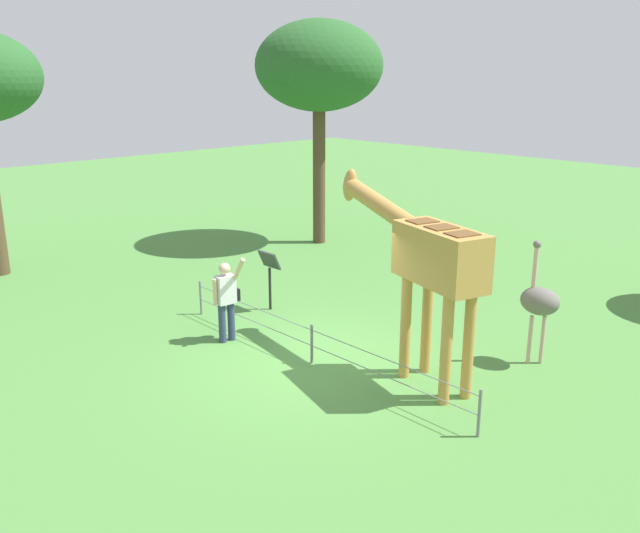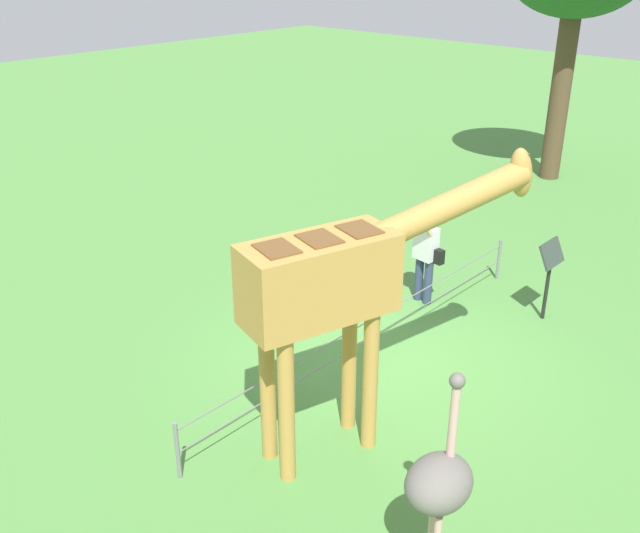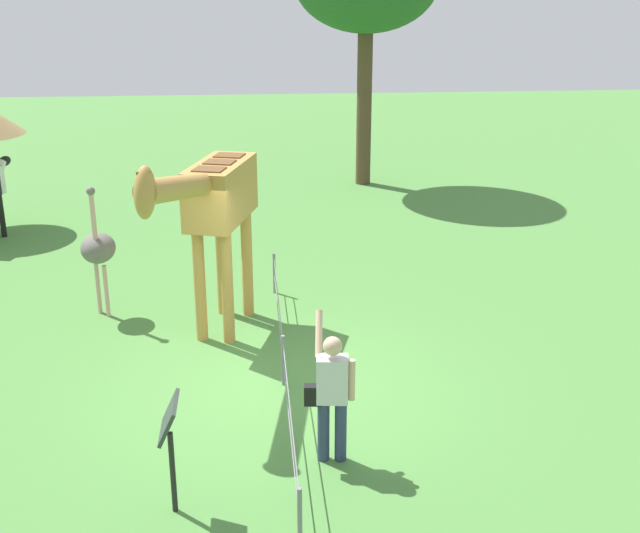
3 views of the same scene
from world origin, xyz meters
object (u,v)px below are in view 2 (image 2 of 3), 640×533
object	(u,v)px
giraffe	(346,280)
info_sign	(550,264)
ostrich	(439,483)
visitor	(426,252)

from	to	relation	value
giraffe	info_sign	world-z (taller)	giraffe
giraffe	ostrich	size ratio (longest dim) A/B	1.72
info_sign	giraffe	bearing A→B (deg)	175.50
visitor	info_sign	bearing A→B (deg)	-64.82
visitor	giraffe	bearing A→B (deg)	-158.98
giraffe	ostrich	distance (m)	2.42
visitor	ostrich	bearing A→B (deg)	-144.04
visitor	info_sign	distance (m)	1.94
giraffe	visitor	distance (m)	4.10
giraffe	ostrich	bearing A→B (deg)	-116.96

